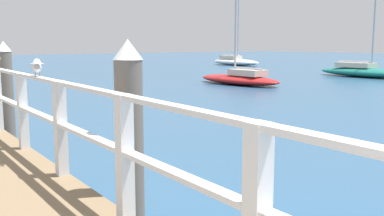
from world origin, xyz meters
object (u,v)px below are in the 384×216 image
(boat_1, at_px, (235,61))
(dock_piling_near, at_px, (130,143))
(dock_piling_far, at_px, (6,94))
(seagull_foreground, at_px, (37,66))
(boat_3, at_px, (365,71))
(boat_4, at_px, (240,78))

(boat_1, bearing_deg, dock_piling_near, 47.14)
(dock_piling_near, relative_size, boat_1, 0.31)
(dock_piling_far, bearing_deg, seagull_foreground, -96.28)
(dock_piling_near, xyz_separation_m, boat_3, (21.81, 11.52, -0.68))
(dock_piling_near, xyz_separation_m, seagull_foreground, (-0.38, 1.70, 0.71))
(boat_3, bearing_deg, seagull_foreground, 21.90)
(dock_piling_near, height_order, dock_piling_far, same)
(seagull_foreground, bearing_deg, boat_1, 60.99)
(boat_3, xyz_separation_m, boat_4, (-9.29, 0.86, -0.05))
(seagull_foreground, height_order, boat_4, boat_4)
(boat_3, height_order, boat_4, boat_3)
(seagull_foreground, xyz_separation_m, boat_1, (25.25, 25.16, -1.39))
(boat_1, xyz_separation_m, boat_4, (-12.36, -14.48, -0.05))
(dock_piling_far, height_order, boat_1, boat_1)
(boat_3, bearing_deg, dock_piling_near, 25.87)
(seagull_foreground, relative_size, boat_4, 0.08)
(dock_piling_far, bearing_deg, boat_4, 30.09)
(dock_piling_far, xyz_separation_m, boat_4, (12.51, 7.25, -0.73))
(seagull_foreground, xyz_separation_m, boat_4, (12.89, 10.68, -1.44))
(dock_piling_near, xyz_separation_m, boat_4, (12.51, 12.38, -0.73))
(dock_piling_near, relative_size, boat_3, 0.26)
(boat_4, bearing_deg, dock_piling_near, -139.25)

